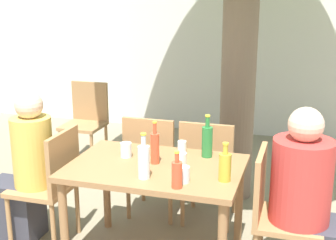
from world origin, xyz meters
The scene contains 18 objects.
cafe_building_wall centered at (0.00, 3.38, 1.40)m, with size 10.00×0.08×2.80m.
dining_table_front centered at (0.00, 0.00, 0.65)m, with size 1.22×0.83×0.75m.
patio_chair_0 centered at (-0.84, 0.00, 0.53)m, with size 0.44×0.44×0.92m.
patio_chair_1 centered at (0.84, 0.00, 0.53)m, with size 0.44×0.44×0.92m.
patio_chair_2 centered at (-0.24, 0.65, 0.53)m, with size 0.44×0.44×0.92m.
patio_chair_3 centered at (0.24, 0.65, 0.53)m, with size 0.44×0.44×0.92m.
patio_chair_4 centered at (-1.41, 1.73, 0.53)m, with size 0.44×0.44×0.92m.
person_seated_0 centered at (-1.08, 0.00, 0.54)m, with size 0.55×0.31×1.21m.
person_seated_1 centered at (1.07, 0.00, 0.56)m, with size 0.60×0.39×1.24m.
soda_bottle_0 centered at (0.25, -0.33, 0.84)m, with size 0.07×0.07×0.24m.
oil_cruet_1 centered at (0.51, -0.13, 0.85)m, with size 0.08×0.08×0.26m.
green_bottle_2 centered at (0.31, 0.27, 0.87)m, with size 0.08×0.08×0.32m.
soda_bottle_3 centered at (-0.02, 0.04, 0.87)m, with size 0.06×0.06×0.31m.
water_bottle_4 centered at (0.00, -0.24, 0.86)m, with size 0.08×0.08×0.31m.
drinking_glass_0 centered at (0.19, -0.02, 0.80)m, with size 0.08×0.08×0.12m.
drinking_glass_1 centered at (-0.26, 0.10, 0.80)m, with size 0.08×0.08×0.11m.
drinking_glass_2 centered at (0.26, -0.23, 0.80)m, with size 0.08×0.08×0.10m.
drinking_glass_3 centered at (0.10, 0.33, 0.79)m, with size 0.07×0.07×0.08m.
Camera 1 is at (0.98, -2.92, 1.93)m, focal length 50.00 mm.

